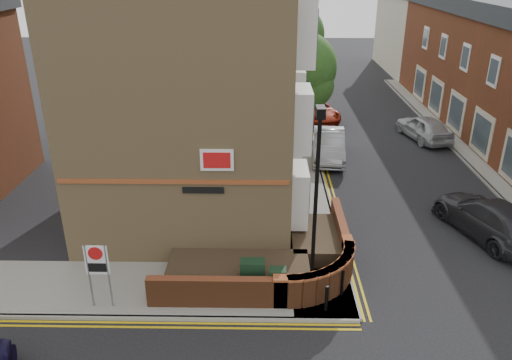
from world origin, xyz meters
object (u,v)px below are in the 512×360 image
object	(u,v)px
utility_cabinet_large	(253,277)
zone_sign	(97,265)
lamppost	(315,206)
silver_car_near	(329,145)

from	to	relation	value
utility_cabinet_large	zone_sign	distance (m)	4.86
lamppost	silver_car_near	size ratio (longest dim) A/B	1.32
silver_car_near	zone_sign	bearing A→B (deg)	-117.94
lamppost	silver_car_near	xyz separation A→B (m)	(2.00, 12.50, -2.56)
zone_sign	silver_car_near	world-z (taller)	zone_sign
silver_car_near	lamppost	bearing A→B (deg)	-93.95
lamppost	silver_car_near	world-z (taller)	lamppost
silver_car_near	utility_cabinet_large	bearing A→B (deg)	-102.32
utility_cabinet_large	silver_car_near	size ratio (longest dim) A/B	0.25
utility_cabinet_large	zone_sign	xyz separation A→B (m)	(-4.70, -0.80, 0.92)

